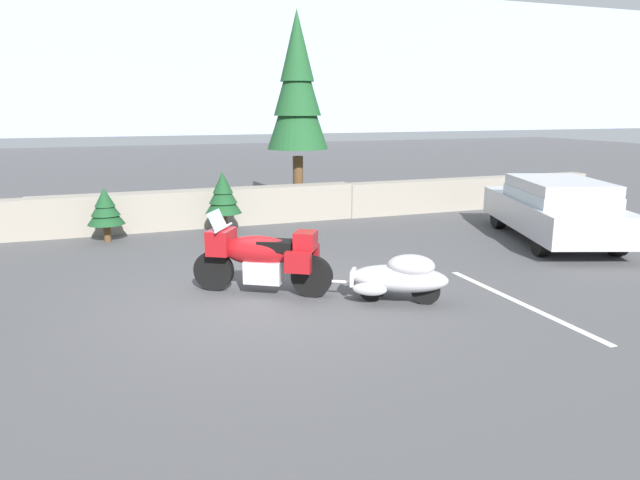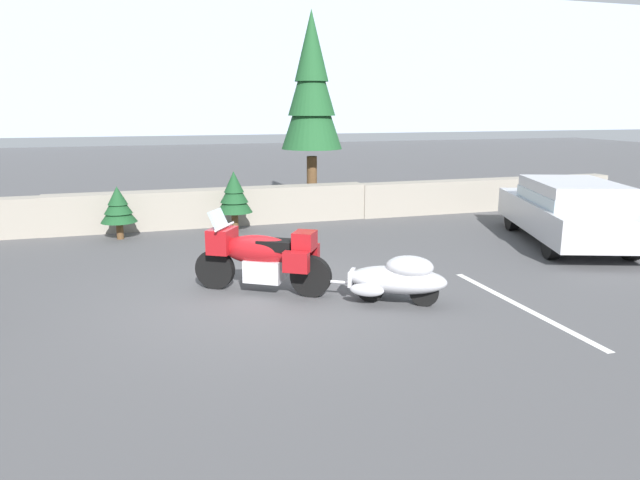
# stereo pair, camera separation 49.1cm
# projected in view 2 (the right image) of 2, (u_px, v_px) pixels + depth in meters

# --- Properties ---
(ground_plane) EXTENTS (80.00, 80.00, 0.00)m
(ground_plane) POSITION_uv_depth(u_px,v_px,m) (263.00, 299.00, 9.13)
(ground_plane) COLOR #4C4C4F
(stone_guard_wall) EXTENTS (24.00, 0.64, 0.94)m
(stone_guard_wall) POSITION_uv_depth(u_px,v_px,m) (213.00, 208.00, 14.69)
(stone_guard_wall) COLOR gray
(stone_guard_wall) RESTS_ON ground
(distant_ridgeline) EXTENTS (240.00, 80.00, 16.00)m
(distant_ridgeline) POSITION_uv_depth(u_px,v_px,m) (144.00, 76.00, 96.76)
(distant_ridgeline) COLOR #99A8BF
(distant_ridgeline) RESTS_ON ground
(touring_motorcycle) EXTENTS (2.03, 1.46, 1.33)m
(touring_motorcycle) POSITION_uv_depth(u_px,v_px,m) (261.00, 255.00, 9.34)
(touring_motorcycle) COLOR black
(touring_motorcycle) RESTS_ON ground
(car_shaped_trailer) EXTENTS (2.06, 1.48, 0.76)m
(car_shaped_trailer) POSITION_uv_depth(u_px,v_px,m) (398.00, 278.00, 8.84)
(car_shaped_trailer) COLOR black
(car_shaped_trailer) RESTS_ON ground
(sedan_at_right_edge) EXTENTS (3.24, 4.85, 1.41)m
(sedan_at_right_edge) POSITION_uv_depth(u_px,v_px,m) (569.00, 209.00, 12.65)
(sedan_at_right_edge) COLOR black
(sedan_at_right_edge) RESTS_ON ground
(pine_tree_tall) EXTENTS (1.70, 1.70, 5.53)m
(pine_tree_tall) POSITION_uv_depth(u_px,v_px,m) (312.00, 88.00, 15.98)
(pine_tree_tall) COLOR brown
(pine_tree_tall) RESTS_ON ground
(pine_sapling_near) EXTENTS (0.86, 0.86, 1.46)m
(pine_sapling_near) POSITION_uv_depth(u_px,v_px,m) (234.00, 194.00, 13.90)
(pine_sapling_near) COLOR brown
(pine_sapling_near) RESTS_ON ground
(pine_sapling_farther) EXTENTS (0.81, 0.81, 1.21)m
(pine_sapling_farther) POSITION_uv_depth(u_px,v_px,m) (118.00, 206.00, 13.14)
(pine_sapling_farther) COLOR brown
(pine_sapling_farther) RESTS_ON ground
(parking_stripe_marker) EXTENTS (0.12, 3.60, 0.01)m
(parking_stripe_marker) POSITION_uv_depth(u_px,v_px,m) (521.00, 306.00, 8.79)
(parking_stripe_marker) COLOR silver
(parking_stripe_marker) RESTS_ON ground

